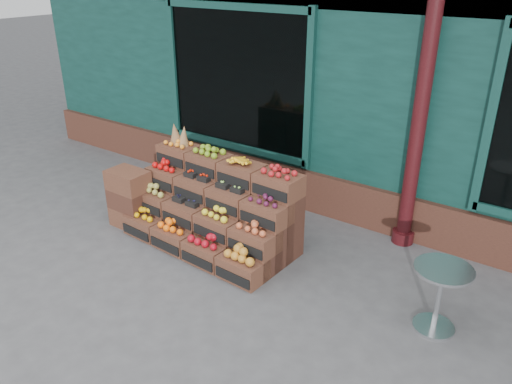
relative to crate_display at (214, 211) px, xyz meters
The scene contains 6 objects.
ground 1.14m from the crate_display, 38.30° to the right, with size 60.00×60.00×0.00m, color #49494C.
shop_facade 4.94m from the crate_display, 79.38° to the left, with size 12.00×6.24×4.80m.
crate_display is the anchor object (origin of this frame).
spare_crates 1.25m from the crate_display, 163.59° to the right, with size 0.55×0.38×0.81m.
bistro_table 2.91m from the crate_display, ahead, with size 0.56×0.56×0.71m.
shopkeeper 2.39m from the crate_display, 108.69° to the left, with size 0.71×0.47×1.95m, color #18542B.
Camera 1 is at (2.93, -3.69, 3.35)m, focal length 35.00 mm.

